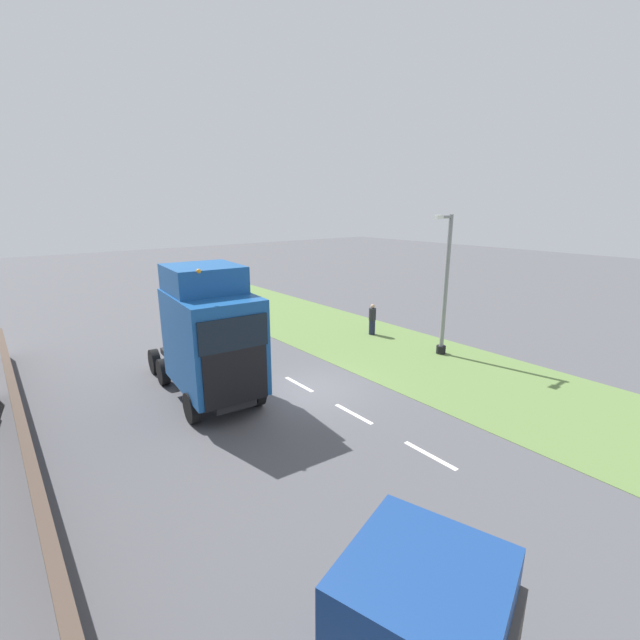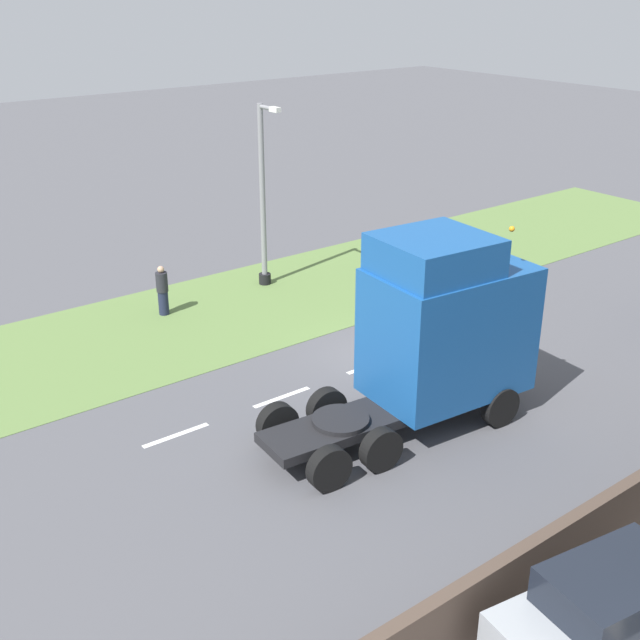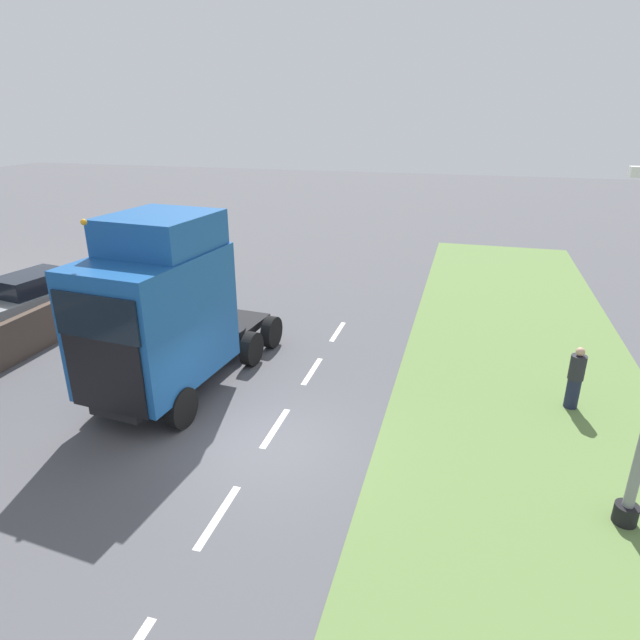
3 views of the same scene
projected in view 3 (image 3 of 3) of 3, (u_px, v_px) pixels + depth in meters
name	position (u px, v px, depth m)	size (l,w,h in m)	color
ground_plane	(265.00, 444.00, 12.51)	(120.00, 120.00, 0.00)	#515156
grass_verge	(538.00, 489.00, 11.00)	(7.00, 44.00, 0.01)	#607F42
lane_markings	(275.00, 428.00, 13.14)	(0.16, 14.60, 0.00)	white
lorry_cab	(162.00, 312.00, 13.70)	(3.14, 7.26, 5.06)	black
parked_car	(33.00, 300.00, 19.17)	(2.39, 4.46, 1.91)	#9EA3A8
pedestrian	(575.00, 379.00, 13.75)	(0.39, 0.39, 1.72)	#1E233D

